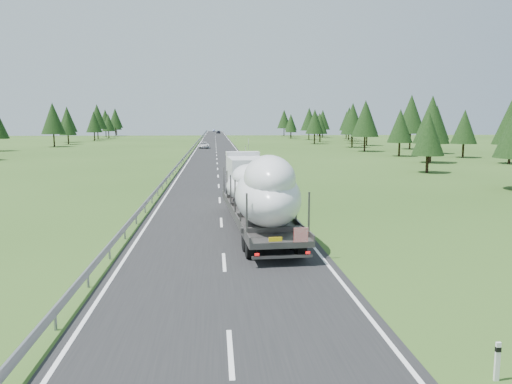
{
  "coord_description": "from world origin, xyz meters",
  "views": [
    {
      "loc": [
        -0.37,
        -31.01,
        6.35
      ],
      "look_at": [
        2.08,
        -1.52,
        2.15
      ],
      "focal_mm": 35.0,
      "sensor_mm": 36.0,
      "label": 1
    }
  ],
  "objects": [
    {
      "name": "distant_van",
      "position": [
        -2.88,
        88.59,
        0.74
      ],
      "size": [
        2.6,
        5.42,
        1.49
      ],
      "primitive_type": "imported",
      "rotation": [
        0.0,
        0.0,
        0.02
      ],
      "color": "silver",
      "rests_on": "ground"
    },
    {
      "name": "guardrail",
      "position": [
        -5.3,
        99.94,
        0.6
      ],
      "size": [
        0.1,
        400.0,
        0.76
      ],
      "color": "slate",
      "rests_on": "ground"
    },
    {
      "name": "ground",
      "position": [
        0.0,
        0.0,
        0.0
      ],
      "size": [
        400.0,
        400.0,
        0.0
      ],
      "primitive_type": "plane",
      "color": "#294617",
      "rests_on": "ground"
    },
    {
      "name": "road_surface",
      "position": [
        0.0,
        100.0,
        0.01
      ],
      "size": [
        10.0,
        400.0,
        0.02
      ],
      "primitive_type": "cube",
      "color": "black",
      "rests_on": "ground"
    },
    {
      "name": "marker_posts",
      "position": [
        6.5,
        155.0,
        0.54
      ],
      "size": [
        0.13,
        350.08,
        1.0
      ],
      "color": "silver",
      "rests_on": "ground"
    },
    {
      "name": "highway_sign",
      "position": [
        7.2,
        80.0,
        1.81
      ],
      "size": [
        0.08,
        0.9,
        2.6
      ],
      "color": "slate",
      "rests_on": "ground"
    },
    {
      "name": "tree_line_left",
      "position": [
        -44.44,
        86.3,
        7.27
      ],
      "size": [
        14.63,
        257.4,
        12.51
      ],
      "color": "black",
      "rests_on": "ground"
    },
    {
      "name": "tree_line_right",
      "position": [
        39.5,
        88.8,
        6.75
      ],
      "size": [
        27.5,
        257.25,
        12.63
      ],
      "color": "black",
      "rests_on": "ground"
    },
    {
      "name": "distant_car_dark",
      "position": [
        1.77,
        236.44,
        0.8
      ],
      "size": [
        2.24,
        4.82,
        1.6
      ],
      "primitive_type": "imported",
      "rotation": [
        0.0,
        0.0,
        -0.08
      ],
      "color": "black",
      "rests_on": "ground"
    },
    {
      "name": "distant_car_blue",
      "position": [
        -0.73,
        287.74,
        0.71
      ],
      "size": [
        1.58,
        4.32,
        1.42
      ],
      "primitive_type": "imported",
      "rotation": [
        0.0,
        0.0,
        0.02
      ],
      "color": "#16213F",
      "rests_on": "ground"
    },
    {
      "name": "boat_truck",
      "position": [
        2.08,
        -1.12,
        2.4
      ],
      "size": [
        3.84,
        20.96,
        4.73
      ],
      "color": "silver",
      "rests_on": "ground"
    }
  ]
}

